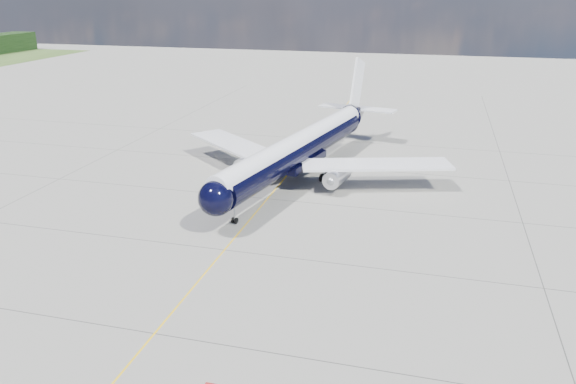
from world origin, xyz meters
name	(u,v)px	position (x,y,z in m)	size (l,w,h in m)	color
ground	(278,186)	(0.00, 30.00, 0.00)	(320.00, 320.00, 0.00)	gray
taxiway_centerline	(267,199)	(0.00, 25.00, 0.00)	(0.16, 160.00, 0.01)	yellow
main_airliner	(302,147)	(2.23, 34.22, 4.41)	(39.64, 48.85, 14.21)	black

